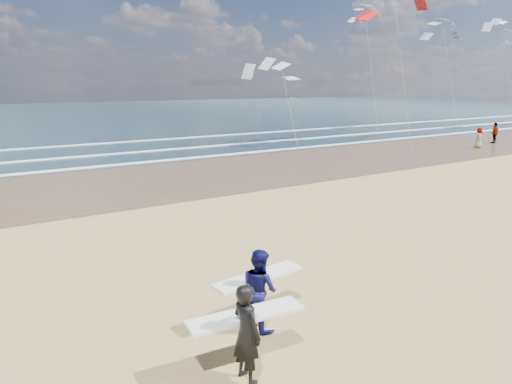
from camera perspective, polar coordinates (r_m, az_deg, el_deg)
wet_sand_strip at (r=34.22m, az=12.19°, el=4.56°), size 220.00×12.00×0.01m
ocean at (r=81.87m, az=-15.37°, el=9.46°), size 220.00×100.00×0.02m
foam_breakers at (r=41.97m, az=2.55°, el=6.53°), size 220.00×11.70×0.05m
surfer_near at (r=8.35m, az=-1.19°, el=-16.94°), size 2.24×1.07×1.84m
surfer_far at (r=9.94m, az=0.42°, el=-11.91°), size 2.24×1.20×1.78m
beachgoer_0 at (r=41.03m, az=26.10°, el=6.10°), size 0.96×0.90×1.66m
beachgoer_1 at (r=44.92m, az=27.69°, el=6.55°), size 1.08×0.52×1.79m
kite_0 at (r=38.74m, az=17.39°, el=17.90°), size 7.34×4.91×14.29m
kite_1 at (r=38.65m, az=3.77°, el=12.50°), size 6.41×4.80×7.74m
kite_2 at (r=55.75m, az=22.87°, el=14.71°), size 6.05×4.77×13.12m
kite_4 at (r=71.16m, az=28.80°, el=14.11°), size 6.14×4.78×14.14m
kite_5 at (r=53.43m, az=14.12°, el=15.57°), size 4.67×4.61×14.37m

